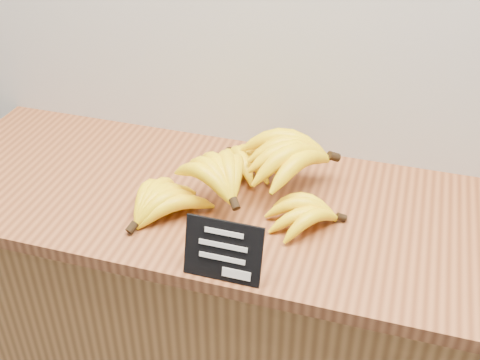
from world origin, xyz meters
The scene contains 4 objects.
counter centered at (-0.15, 2.75, 0.45)m, with size 1.28×0.50×0.90m, color #9D6732.
counter_top centered at (-0.15, 2.75, 0.92)m, with size 1.51×0.54×0.03m, color brown.
chalkboard_sign centered at (-0.13, 2.51, 0.99)m, with size 0.15×0.01×0.12m, color black.
banana_pile centered at (-0.17, 2.75, 0.99)m, with size 0.51×0.38×0.13m.
Camera 1 is at (0.15, 1.71, 1.73)m, focal length 45.00 mm.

